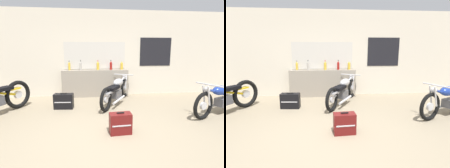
# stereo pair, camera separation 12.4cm
# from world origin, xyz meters

# --- Properties ---
(ground_plane) EXTENTS (24.00, 24.00, 0.00)m
(ground_plane) POSITION_xyz_m (0.00, 0.00, 0.00)
(ground_plane) COLOR gray
(wall_back) EXTENTS (10.00, 0.07, 2.80)m
(wall_back) POSITION_xyz_m (0.01, 3.14, 1.40)
(wall_back) COLOR beige
(wall_back) RESTS_ON ground_plane
(sill_counter) EXTENTS (2.15, 0.28, 0.89)m
(sill_counter) POSITION_xyz_m (-0.16, 2.96, 0.44)
(sill_counter) COLOR gray
(sill_counter) RESTS_ON ground_plane
(bottle_leftmost) EXTENTS (0.07, 0.07, 0.30)m
(bottle_leftmost) POSITION_xyz_m (-0.99, 3.00, 1.02)
(bottle_leftmost) COLOR gold
(bottle_leftmost) RESTS_ON sill_counter
(bottle_left_center) EXTENTS (0.07, 0.07, 0.31)m
(bottle_left_center) POSITION_xyz_m (-0.63, 2.98, 1.02)
(bottle_left_center) COLOR #B7B2A8
(bottle_left_center) RESTS_ON sill_counter
(bottle_center) EXTENTS (0.08, 0.08, 0.30)m
(bottle_center) POSITION_xyz_m (-0.07, 2.97, 1.02)
(bottle_center) COLOR gold
(bottle_center) RESTS_ON sill_counter
(bottle_right_center) EXTENTS (0.08, 0.08, 0.32)m
(bottle_right_center) POSITION_xyz_m (0.36, 2.94, 1.03)
(bottle_right_center) COLOR maroon
(bottle_right_center) RESTS_ON sill_counter
(bottle_rightmost) EXTENTS (0.09, 0.09, 0.29)m
(bottle_rightmost) POSITION_xyz_m (0.72, 2.98, 1.02)
(bottle_rightmost) COLOR gold
(bottle_rightmost) RESTS_ON sill_counter
(motorcycle_silver) EXTENTS (1.13, 1.90, 0.78)m
(motorcycle_silver) POSITION_xyz_m (0.43, 2.10, 0.39)
(motorcycle_silver) COLOR black
(motorcycle_silver) RESTS_ON ground_plane
(motorcycle_blue) EXTENTS (1.88, 0.93, 0.79)m
(motorcycle_blue) POSITION_xyz_m (2.80, 0.95, 0.40)
(motorcycle_blue) COLOR black
(motorcycle_blue) RESTS_ON ground_plane
(hard_case_black) EXTENTS (0.51, 0.27, 0.42)m
(hard_case_black) POSITION_xyz_m (-1.02, 1.80, 0.20)
(hard_case_black) COLOR black
(hard_case_black) RESTS_ON ground_plane
(hard_case_darkred) EXTENTS (0.42, 0.25, 0.41)m
(hard_case_darkred) POSITION_xyz_m (0.24, 0.24, 0.19)
(hard_case_darkred) COLOR maroon
(hard_case_darkred) RESTS_ON ground_plane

